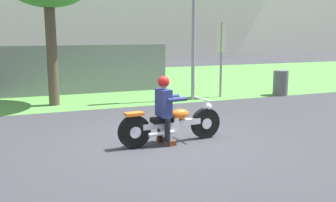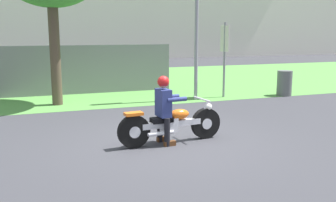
{
  "view_description": "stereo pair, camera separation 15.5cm",
  "coord_description": "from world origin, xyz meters",
  "px_view_note": "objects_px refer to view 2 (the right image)",
  "views": [
    {
      "loc": [
        -2.8,
        -7.17,
        2.27
      ],
      "look_at": [
        0.02,
        0.1,
        0.85
      ],
      "focal_mm": 40.59,
      "sensor_mm": 36.0,
      "label": 1
    },
    {
      "loc": [
        -2.66,
        -7.23,
        2.27
      ],
      "look_at": [
        0.02,
        0.1,
        0.85
      ],
      "focal_mm": 40.59,
      "sensor_mm": 36.0,
      "label": 2
    }
  ],
  "objects_px": {
    "trash_can": "(284,83)",
    "sign_banner": "(225,48)",
    "rider_lead": "(164,105)",
    "motorcycle_lead": "(172,124)"
  },
  "relations": [
    {
      "from": "motorcycle_lead",
      "to": "trash_can",
      "type": "height_order",
      "value": "trash_can"
    },
    {
      "from": "motorcycle_lead",
      "to": "rider_lead",
      "type": "height_order",
      "value": "rider_lead"
    },
    {
      "from": "rider_lead",
      "to": "sign_banner",
      "type": "distance_m",
      "value": 6.14
    },
    {
      "from": "trash_can",
      "to": "sign_banner",
      "type": "relative_size",
      "value": 0.35
    },
    {
      "from": "rider_lead",
      "to": "sign_banner",
      "type": "xyz_separation_m",
      "value": [
        3.88,
        4.67,
        0.9
      ]
    },
    {
      "from": "motorcycle_lead",
      "to": "sign_banner",
      "type": "xyz_separation_m",
      "value": [
        3.71,
        4.66,
        1.32
      ]
    },
    {
      "from": "rider_lead",
      "to": "sign_banner",
      "type": "relative_size",
      "value": 0.54
    },
    {
      "from": "motorcycle_lead",
      "to": "rider_lead",
      "type": "bearing_deg",
      "value": 179.21
    },
    {
      "from": "trash_can",
      "to": "sign_banner",
      "type": "xyz_separation_m",
      "value": [
        -2.23,
        0.44,
        1.27
      ]
    },
    {
      "from": "sign_banner",
      "to": "rider_lead",
      "type": "bearing_deg",
      "value": -129.72
    }
  ]
}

